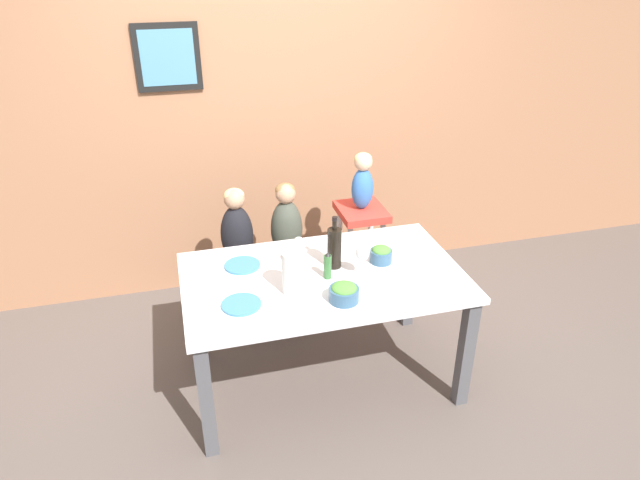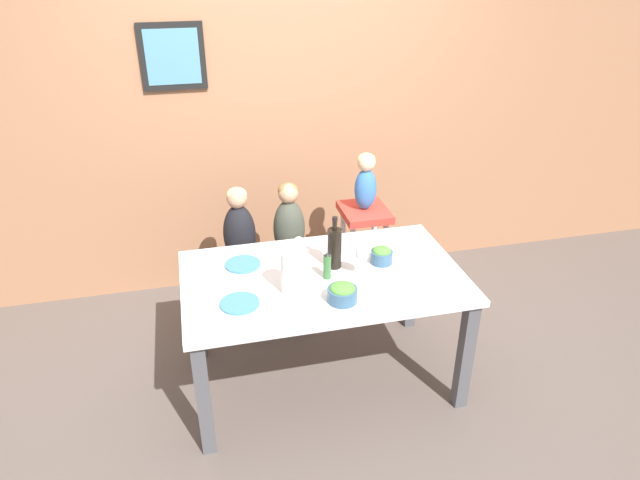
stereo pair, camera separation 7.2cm
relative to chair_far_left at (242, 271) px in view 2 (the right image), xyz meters
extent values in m
plane|color=#564C47|center=(0.38, -0.72, -0.38)|extent=(14.00, 14.00, 0.00)
cube|color=#9E6B4C|center=(0.38, 0.57, 0.97)|extent=(10.00, 0.06, 2.70)
cube|color=black|center=(-0.29, 0.52, 1.31)|extent=(0.40, 0.02, 0.41)
cube|color=teal|center=(-0.29, 0.51, 1.31)|extent=(0.33, 0.00, 0.34)
cube|color=silver|center=(0.38, -0.72, 0.33)|extent=(1.52, 0.90, 0.03)
cube|color=#4C4C51|center=(-0.32, -1.12, -0.04)|extent=(0.07, 0.07, 0.69)
cube|color=#4C4C51|center=(1.08, -1.12, -0.04)|extent=(0.07, 0.07, 0.69)
cube|color=#4C4C51|center=(-0.32, -0.33, -0.04)|extent=(0.07, 0.07, 0.69)
cube|color=#4C4C51|center=(1.08, -0.33, -0.04)|extent=(0.07, 0.07, 0.69)
cylinder|color=silver|center=(-0.14, -0.14, -0.18)|extent=(0.04, 0.04, 0.41)
cylinder|color=silver|center=(0.14, -0.14, -0.18)|extent=(0.04, 0.04, 0.41)
cylinder|color=silver|center=(-0.14, 0.14, -0.18)|extent=(0.04, 0.04, 0.41)
cylinder|color=silver|center=(0.14, 0.14, -0.18)|extent=(0.04, 0.04, 0.41)
cube|color=#2D2D33|center=(0.00, 0.00, 0.05)|extent=(0.36, 0.42, 0.05)
cylinder|color=silver|center=(0.19, -0.14, -0.18)|extent=(0.04, 0.04, 0.41)
cylinder|color=silver|center=(0.46, -0.14, -0.18)|extent=(0.04, 0.04, 0.41)
cylinder|color=silver|center=(0.19, 0.14, -0.18)|extent=(0.04, 0.04, 0.41)
cylinder|color=silver|center=(0.46, 0.14, -0.18)|extent=(0.04, 0.04, 0.41)
cube|color=#2D2D33|center=(0.33, 0.00, 0.05)|extent=(0.36, 0.42, 0.05)
cylinder|color=silver|center=(0.73, -0.12, -0.03)|extent=(0.04, 0.04, 0.70)
cylinder|color=silver|center=(0.96, -0.12, -0.03)|extent=(0.04, 0.04, 0.70)
cylinder|color=silver|center=(0.73, 0.12, -0.03)|extent=(0.04, 0.04, 0.70)
cylinder|color=silver|center=(0.96, 0.12, -0.03)|extent=(0.04, 0.04, 0.70)
cube|color=red|center=(0.84, 0.00, 0.34)|extent=(0.31, 0.36, 0.05)
ellipsoid|color=black|center=(0.00, 0.00, 0.28)|extent=(0.21, 0.18, 0.41)
sphere|color=tan|center=(0.00, 0.00, 0.53)|extent=(0.13, 0.13, 0.13)
ellipsoid|color=#DBC684|center=(0.00, 0.01, 0.55)|extent=(0.13, 0.12, 0.09)
ellipsoid|color=#3D4238|center=(0.33, 0.00, 0.28)|extent=(0.21, 0.18, 0.41)
sphere|color=tan|center=(0.33, 0.00, 0.53)|extent=(0.13, 0.13, 0.13)
ellipsoid|color=olive|center=(0.33, 0.01, 0.55)|extent=(0.13, 0.12, 0.09)
ellipsoid|color=#3366B2|center=(0.84, 0.00, 0.51)|extent=(0.15, 0.13, 0.28)
sphere|color=#D6AD89|center=(0.84, 0.00, 0.69)|extent=(0.12, 0.12, 0.12)
ellipsoid|color=#DBC684|center=(0.84, 0.01, 0.71)|extent=(0.12, 0.11, 0.08)
cylinder|color=black|center=(0.46, -0.65, 0.46)|extent=(0.08, 0.08, 0.23)
cylinder|color=black|center=(0.46, -0.65, 0.61)|extent=(0.03, 0.03, 0.07)
cylinder|color=black|center=(0.46, -0.65, 0.64)|extent=(0.03, 0.03, 0.02)
cylinder|color=white|center=(0.18, -0.85, 0.46)|extent=(0.12, 0.12, 0.23)
cylinder|color=white|center=(0.58, -0.79, 0.35)|extent=(0.06, 0.06, 0.00)
cylinder|color=white|center=(0.58, -0.79, 0.39)|extent=(0.01, 0.01, 0.09)
ellipsoid|color=white|center=(0.58, -0.79, 0.49)|extent=(0.07, 0.07, 0.10)
cylinder|color=white|center=(0.27, -0.61, 0.35)|extent=(0.06, 0.06, 0.00)
cylinder|color=white|center=(0.27, -0.61, 0.39)|extent=(0.01, 0.01, 0.09)
ellipsoid|color=white|center=(0.27, -0.61, 0.49)|extent=(0.07, 0.07, 0.10)
cylinder|color=#335675|center=(0.41, -0.99, 0.38)|extent=(0.15, 0.15, 0.07)
ellipsoid|color=#4C8438|center=(0.41, -0.99, 0.42)|extent=(0.13, 0.13, 0.05)
cylinder|color=#335675|center=(0.73, -0.67, 0.38)|extent=(0.13, 0.13, 0.07)
ellipsoid|color=#4C8438|center=(0.73, -0.67, 0.42)|extent=(0.11, 0.11, 0.05)
cylinder|color=teal|center=(-0.10, -0.90, 0.35)|extent=(0.20, 0.20, 0.01)
cylinder|color=teal|center=(-0.04, -0.52, 0.35)|extent=(0.20, 0.20, 0.01)
cylinder|color=#336633|center=(0.39, -0.76, 0.41)|extent=(0.04, 0.04, 0.14)
cone|color=black|center=(0.39, -0.76, 0.49)|extent=(0.03, 0.03, 0.02)
camera|label=1|loc=(-0.33, -3.28, 1.97)|focal=32.00mm
camera|label=2|loc=(-0.26, -3.30, 1.97)|focal=32.00mm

